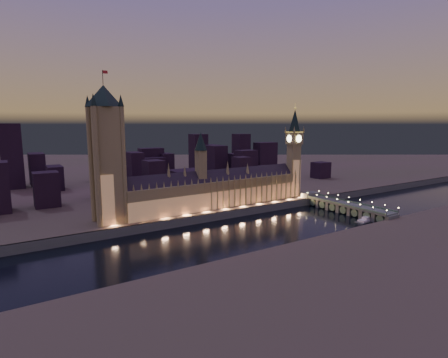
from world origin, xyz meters
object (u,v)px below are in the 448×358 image
elizabeth_tower (294,145)px  westminster_bridge (343,207)px  river_boat (370,219)px  palace_of_westminster (217,189)px  victoria_tower (106,149)px

elizabeth_tower → westminster_bridge: 91.75m
elizabeth_tower → river_boat: (7.87, -101.64, -67.67)m
palace_of_westminster → westminster_bridge: (119.07, -65.18, -20.39)m
palace_of_westminster → westminster_bridge: bearing=-28.7°
elizabeth_tower → river_boat: elizabeth_tower is taller
elizabeth_tower → river_boat: 122.36m
palace_of_westminster → river_boat: (114.86, -101.45, -24.81)m
palace_of_westminster → river_boat: 155.24m
westminster_bridge → river_boat: (-4.22, -36.27, -4.43)m
westminster_bridge → river_boat: 36.79m
victoria_tower → river_boat: bearing=-24.2°
palace_of_westminster → victoria_tower: (-111.01, 0.19, 46.49)m
victoria_tower → elizabeth_tower: victoria_tower is taller
river_boat → elizabeth_tower: bearing=94.4°
palace_of_westminster → elizabeth_tower: (106.99, 0.19, 42.85)m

